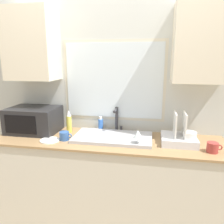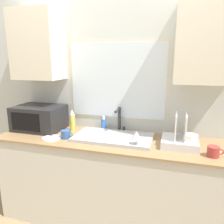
{
  "view_description": "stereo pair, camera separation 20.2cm",
  "coord_description": "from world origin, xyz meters",
  "views": [
    {
      "loc": [
        0.4,
        -1.67,
        1.65
      ],
      "look_at": [
        0.04,
        0.27,
        1.18
      ],
      "focal_mm": 35.0,
      "sensor_mm": 36.0,
      "label": 1
    },
    {
      "loc": [
        0.6,
        -1.62,
        1.65
      ],
      "look_at": [
        0.04,
        0.27,
        1.18
      ],
      "focal_mm": 35.0,
      "sensor_mm": 36.0,
      "label": 2
    }
  ],
  "objects": [
    {
      "name": "microwave",
      "position": [
        -0.82,
        0.38,
        1.04
      ],
      "size": [
        0.51,
        0.38,
        0.26
      ],
      "color": "#232326",
      "rests_on": "countertop"
    },
    {
      "name": "dish_rack",
      "position": [
        0.67,
        0.3,
        0.97
      ],
      "size": [
        0.31,
        0.3,
        0.29
      ],
      "color": "silver",
      "rests_on": "countertop"
    },
    {
      "name": "spray_bottle",
      "position": [
        -0.45,
        0.43,
        1.02
      ],
      "size": [
        0.06,
        0.06,
        0.24
      ],
      "color": "#D8CC4C",
      "rests_on": "countertop"
    },
    {
      "name": "sink_basin",
      "position": [
        0.04,
        0.31,
        0.92
      ],
      "size": [
        0.75,
        0.41,
        0.03
      ],
      "color": "#B2B2B7",
      "rests_on": "countertop"
    },
    {
      "name": "countertop",
      "position": [
        0.0,
        0.3,
        0.45
      ],
      "size": [
        2.24,
        0.63,
        0.9
      ],
      "color": "beige",
      "rests_on": "ground_plane"
    },
    {
      "name": "mug_near_sink",
      "position": [
        -0.41,
        0.2,
        0.94
      ],
      "size": [
        0.12,
        0.09,
        0.08
      ],
      "color": "#335999",
      "rests_on": "countertop"
    },
    {
      "name": "faucet",
      "position": [
        0.05,
        0.53,
        1.06
      ],
      "size": [
        0.08,
        0.17,
        0.27
      ],
      "color": "#333338",
      "rests_on": "countertop"
    },
    {
      "name": "small_plate",
      "position": [
        -0.54,
        0.15,
        0.91
      ],
      "size": [
        0.18,
        0.18,
        0.01
      ],
      "color": "white",
      "rests_on": "countertop"
    },
    {
      "name": "soap_bottle",
      "position": [
        -0.13,
        0.54,
        0.97
      ],
      "size": [
        0.05,
        0.05,
        0.16
      ],
      "color": "blue",
      "rests_on": "countertop"
    },
    {
      "name": "mug_by_rack",
      "position": [
        0.92,
        0.15,
        0.95
      ],
      "size": [
        0.13,
        0.09,
        0.09
      ],
      "color": "#A53833",
      "rests_on": "countertop"
    },
    {
      "name": "wine_glass",
      "position": [
        0.29,
        0.17,
        1.01
      ],
      "size": [
        0.08,
        0.08,
        0.15
      ],
      "color": "silver",
      "rests_on": "countertop"
    },
    {
      "name": "wall_back",
      "position": [
        0.0,
        0.59,
        1.4
      ],
      "size": [
        6.0,
        0.38,
        2.6
      ],
      "color": "silver",
      "rests_on": "ground_plane"
    }
  ]
}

